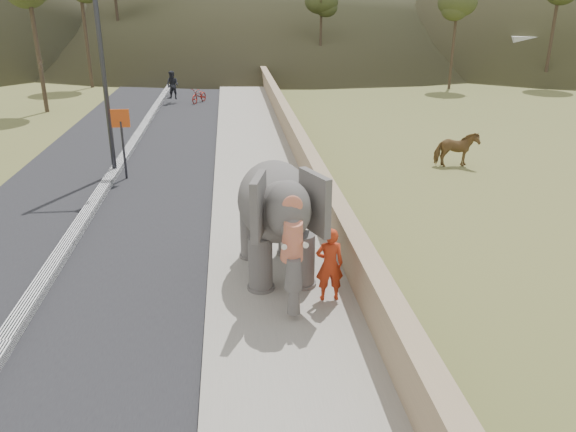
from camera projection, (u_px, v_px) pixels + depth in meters
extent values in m
plane|color=olive|center=(289.00, 347.00, 9.98)|extent=(160.00, 160.00, 0.00)
cube|color=black|center=(109.00, 184.00, 18.76)|extent=(7.00, 120.00, 0.03)
cube|color=black|center=(109.00, 181.00, 18.73)|extent=(0.35, 120.00, 0.22)
cube|color=#9E9687|center=(258.00, 177.00, 19.22)|extent=(3.00, 120.00, 0.15)
cube|color=tan|center=(306.00, 162.00, 19.21)|extent=(0.30, 120.00, 1.10)
cylinder|color=#2F2F35|center=(102.00, 57.00, 18.37)|extent=(0.16, 0.16, 8.00)
cylinder|color=#2D2D33|center=(124.00, 151.00, 18.92)|extent=(0.08, 0.08, 2.00)
cube|color=#C94812|center=(120.00, 118.00, 18.52)|extent=(0.60, 0.05, 0.60)
imported|color=brown|center=(456.00, 149.00, 20.50)|extent=(1.54, 0.73, 1.29)
imported|color=silver|center=(503.00, 68.00, 44.27)|extent=(4.26, 1.79, 1.44)
imported|color=#A92D12|center=(330.00, 264.00, 11.00)|extent=(0.56, 0.37, 1.53)
imported|color=maroon|center=(199.00, 96.00, 33.25)|extent=(1.23, 1.75, 0.87)
imported|color=black|center=(173.00, 85.00, 32.87)|extent=(0.98, 0.89, 1.63)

